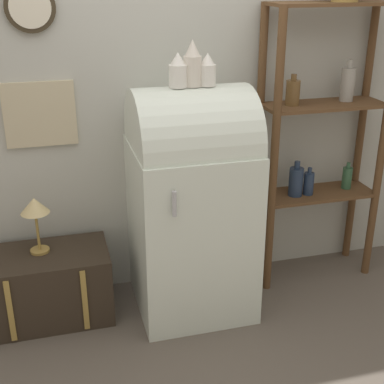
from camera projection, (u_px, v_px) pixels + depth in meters
name	position (u px, v px, depth m)	size (l,w,h in m)	color
ground_plane	(201.00, 322.00, 3.18)	(12.00, 12.00, 0.00)	#60564C
wall_back	(175.00, 77.00, 3.17)	(7.00, 0.09, 2.70)	#B7B7AD
refrigerator	(191.00, 199.00, 3.11)	(0.67, 0.69, 1.36)	silver
suitcase_trunk	(47.00, 286.00, 3.16)	(0.73, 0.43, 0.42)	#33281E
shelf_unit	(321.00, 132.00, 3.35)	(0.78, 0.31, 1.77)	brown
vase_left	(178.00, 71.00, 2.80)	(0.10, 0.10, 0.18)	white
vase_center	(193.00, 65.00, 2.81)	(0.10, 0.10, 0.24)	silver
vase_right	(208.00, 71.00, 2.84)	(0.09, 0.09, 0.17)	white
desk_lamp	(35.00, 209.00, 3.00)	(0.16, 0.16, 0.34)	#AD8942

